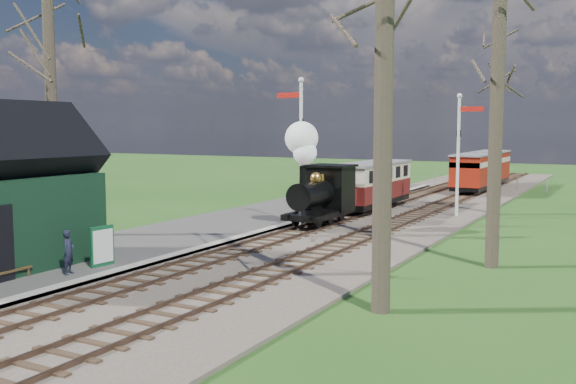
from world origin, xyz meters
name	(u,v)px	position (x,y,z in m)	size (l,w,h in m)	color
distant_hills	(521,315)	(1.40, 64.38, -16.21)	(114.40, 48.00, 22.02)	#385B23
ballast_bed	(394,213)	(1.30, 22.00, 0.05)	(8.00, 60.00, 0.10)	brown
track_near	(369,210)	(0.00, 22.00, 0.10)	(1.60, 60.00, 0.15)	brown
track_far	(421,214)	(2.60, 22.00, 0.10)	(1.60, 60.00, 0.15)	brown
platform	(218,227)	(-3.50, 14.00, 0.10)	(5.00, 44.00, 0.20)	#474442
coping_strip	(266,231)	(-1.20, 14.00, 0.10)	(0.40, 44.00, 0.21)	#B2AD9E
semaphore_near	(300,141)	(-0.77, 16.00, 3.62)	(1.22, 0.24, 6.22)	silver
semaphore_far	(460,146)	(4.37, 22.00, 3.35)	(1.22, 0.24, 5.72)	silver
bare_trees	(273,94)	(1.33, 10.10, 5.21)	(15.51, 22.39, 12.00)	#382D23
fence_line	(448,181)	(0.30, 36.00, 0.55)	(12.60, 0.08, 1.00)	slate
locomotive	(318,181)	(-0.01, 16.23, 1.96)	(1.69, 3.93, 4.22)	black
coach	(372,183)	(0.00, 22.29, 1.44)	(1.97, 6.75, 2.07)	black
red_carriage_a	(473,172)	(2.60, 32.91, 1.41)	(1.92, 4.75, 2.02)	black
red_carriage_b	(490,167)	(2.60, 38.41, 1.41)	(1.92, 4.75, 2.02)	black
sign_board	(102,246)	(-1.93, 5.91, 0.78)	(0.19, 0.80, 1.17)	#0F4927
bench	(1,265)	(-3.03, 3.38, 0.60)	(0.46, 1.49, 0.85)	#443118
person	(69,252)	(-1.97, 4.70, 0.81)	(0.45, 0.29, 1.22)	#1A1D2F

